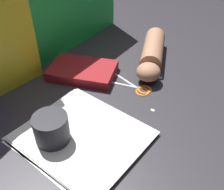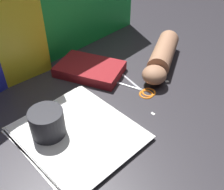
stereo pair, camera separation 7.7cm
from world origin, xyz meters
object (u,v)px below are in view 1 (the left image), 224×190
at_px(hand_forearm, 152,54).
at_px(mug, 52,130).
at_px(paper_stack, 81,136).
at_px(book_closed, 83,71).
at_px(scissors, 136,87).

bearing_deg(hand_forearm, mug, 176.14).
bearing_deg(paper_stack, book_closed, 37.84).
height_order(scissors, hand_forearm, hand_forearm).
height_order(book_closed, hand_forearm, hand_forearm).
xyz_separation_m(scissors, mug, (-0.34, 0.07, 0.04)).
relative_size(book_closed, scissors, 1.62).
relative_size(paper_stack, book_closed, 1.31).
bearing_deg(hand_forearm, book_closed, 141.24).
bearing_deg(mug, hand_forearm, -3.86).
bearing_deg(paper_stack, hand_forearm, 2.00).
xyz_separation_m(hand_forearm, mug, (-0.51, 0.03, 0.00)).
height_order(book_closed, scissors, book_closed).
distance_m(paper_stack, mug, 0.08).
xyz_separation_m(paper_stack, mug, (-0.05, 0.05, 0.04)).
relative_size(paper_stack, scissors, 2.13).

